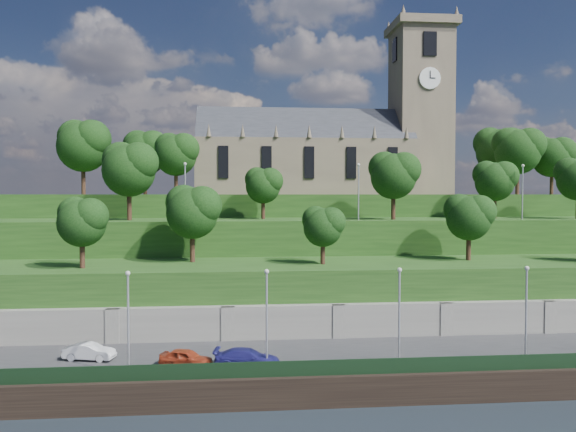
{
  "coord_description": "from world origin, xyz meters",
  "views": [
    {
      "loc": [
        -14.17,
        -38.48,
        14.96
      ],
      "look_at": [
        -7.91,
        30.0,
        12.35
      ],
      "focal_mm": 35.0,
      "sensor_mm": 36.0,
      "label": 1
    }
  ],
  "objects": [
    {
      "name": "ground",
      "position": [
        0.0,
        0.0,
        0.0
      ],
      "size": [
        320.0,
        320.0,
        0.0
      ],
      "primitive_type": "plane",
      "color": "black",
      "rests_on": "ground"
    },
    {
      "name": "promenade",
      "position": [
        0.0,
        6.0,
        1.0
      ],
      "size": [
        160.0,
        12.0,
        2.0
      ],
      "primitive_type": "cube",
      "color": "#2D2D30",
      "rests_on": "ground"
    },
    {
      "name": "quay_wall",
      "position": [
        0.0,
        -0.05,
        1.1
      ],
      "size": [
        160.0,
        0.5,
        2.2
      ],
      "primitive_type": "cube",
      "color": "black",
      "rests_on": "ground"
    },
    {
      "name": "fence",
      "position": [
        0.0,
        0.6,
        2.6
      ],
      "size": [
        160.0,
        0.1,
        1.2
      ],
      "primitive_type": "cube",
      "color": "black",
      "rests_on": "promenade"
    },
    {
      "name": "retaining_wall",
      "position": [
        0.0,
        11.97,
        2.5
      ],
      "size": [
        160.0,
        2.1,
        5.0
      ],
      "color": "slate",
      "rests_on": "ground"
    },
    {
      "name": "embankment_lower",
      "position": [
        0.0,
        18.0,
        4.0
      ],
      "size": [
        160.0,
        12.0,
        8.0
      ],
      "primitive_type": "cube",
      "color": "#1D4015",
      "rests_on": "ground"
    },
    {
      "name": "embankment_upper",
      "position": [
        0.0,
        29.0,
        6.0
      ],
      "size": [
        160.0,
        10.0,
        12.0
      ],
      "primitive_type": "cube",
      "color": "#1D4015",
      "rests_on": "ground"
    },
    {
      "name": "hilltop",
      "position": [
        0.0,
        50.0,
        7.5
      ],
      "size": [
        160.0,
        32.0,
        15.0
      ],
      "primitive_type": "cube",
      "color": "#1D4015",
      "rests_on": "ground"
    },
    {
      "name": "church",
      "position": [
        0.79,
        45.98,
        22.52
      ],
      "size": [
        38.6,
        12.35,
        27.6
      ],
      "color": "brown",
      "rests_on": "hilltop"
    },
    {
      "name": "trees_lower",
      "position": [
        -0.59,
        18.38,
        12.74
      ],
      "size": [
        65.89,
        8.96,
        8.01
      ],
      "color": "#311B13",
      "rests_on": "embankment_lower"
    },
    {
      "name": "trees_upper",
      "position": [
        -0.73,
        27.97,
        17.46
      ],
      "size": [
        60.42,
        7.86,
        9.15
      ],
      "color": "#311B13",
      "rests_on": "embankment_upper"
    },
    {
      "name": "trees_hilltop",
      "position": [
        1.94,
        44.87,
        21.83
      ],
      "size": [
        76.81,
        16.57,
        11.08
      ],
      "color": "#311B13",
      "rests_on": "hilltop"
    },
    {
      "name": "lamp_posts_promenade",
      "position": [
        -2.0,
        2.5,
        6.35
      ],
      "size": [
        60.36,
        0.36,
        7.5
      ],
      "color": "#B2B2B7",
      "rests_on": "promenade"
    },
    {
      "name": "lamp_posts_upper",
      "position": [
        -0.0,
        26.0,
        15.9
      ],
      "size": [
        40.36,
        0.36,
        6.63
      ],
      "color": "#B2B2B7",
      "rests_on": "embankment_upper"
    },
    {
      "name": "car_left",
      "position": [
        -18.0,
        3.69,
        2.69
      ],
      "size": [
        4.34,
        2.93,
        1.37
      ],
      "primitive_type": "imported",
      "rotation": [
        0.0,
        0.0,
        1.21
      ],
      "color": "#973119",
      "rests_on": "promenade"
    },
    {
      "name": "car_middle",
      "position": [
        -25.74,
        6.29,
        2.66
      ],
      "size": [
        4.18,
        2.18,
        1.31
      ],
      "primitive_type": "imported",
      "rotation": [
        0.0,
        0.0,
        1.36
      ],
      "color": "#B9BABF",
      "rests_on": "promenade"
    },
    {
      "name": "car_right",
      "position": [
        -13.42,
        3.09,
        2.72
      ],
      "size": [
        5.22,
        2.73,
        1.44
      ],
      "primitive_type": "imported",
      "rotation": [
        0.0,
        0.0,
        1.42
      ],
      "color": "navy",
      "rests_on": "promenade"
    }
  ]
}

